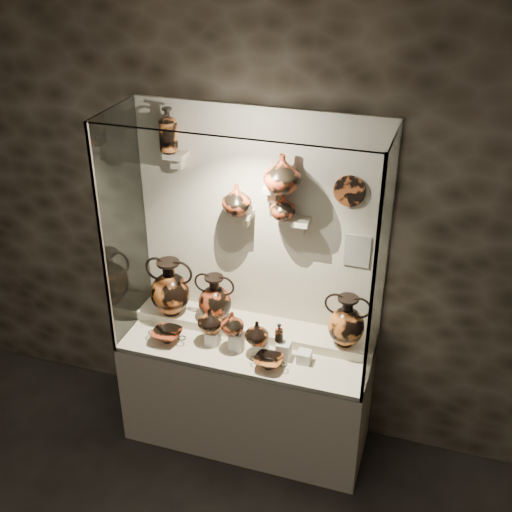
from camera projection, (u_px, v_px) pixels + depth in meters
The scene contains 35 objects.
wall_back at pixel (261, 224), 4.26m from camera, with size 5.00×0.02×3.20m, color #2E261C.
plinth at pixel (247, 394), 4.58m from camera, with size 1.70×0.60×0.80m, color beige.
front_tier at pixel (246, 347), 4.38m from camera, with size 1.68×0.58×0.03m, color beige.
rear_tier at pixel (254, 329), 4.50m from camera, with size 1.70×0.25×0.10m, color beige.
back_panel at pixel (260, 225), 4.26m from camera, with size 1.70×0.03×1.60m, color beige.
glass_front at pixel (229, 268), 3.75m from camera, with size 1.70×0.01×1.60m, color white.
glass_left at pixel (124, 227), 4.23m from camera, with size 0.01×0.60×1.60m, color white.
glass_right at pixel (381, 266), 3.77m from camera, with size 0.01×0.60×1.60m, color white.
glass_top at pixel (244, 121), 3.61m from camera, with size 1.70×0.60×0.01m, color white.
frame_post_left at pixel (102, 247), 3.98m from camera, with size 0.02×0.02×1.60m, color gray.
frame_post_right at pixel (372, 291), 3.53m from camera, with size 0.02×0.02×1.60m, color gray.
pedestal_a at pixel (213, 338), 4.36m from camera, with size 0.09×0.09×0.10m, color beige.
pedestal_b at pixel (237, 340), 4.31m from camera, with size 0.09×0.09×0.13m, color beige.
pedestal_c at pixel (261, 347), 4.27m from camera, with size 0.09×0.09×0.09m, color beige.
pedestal_d at pixel (284, 350), 4.22m from camera, with size 0.09×0.09×0.12m, color beige.
pedestal_e at pixel (304, 357), 4.19m from camera, with size 0.09×0.09×0.08m, color beige.
bracket_ul at pixel (176, 155), 4.13m from camera, with size 0.14×0.12×0.04m, color beige.
bracket_ca at pixel (242, 213), 4.18m from camera, with size 0.14×0.12×0.04m, color beige.
bracket_cb at pixel (272, 189), 4.03m from camera, with size 0.10×0.12×0.04m, color beige.
bracket_cc at pixel (299, 221), 4.07m from camera, with size 0.14×0.12×0.04m, color beige.
amphora_left at pixel (170, 287), 4.50m from camera, with size 0.34×0.34×0.42m, color #C16125, non-canonical shape.
amphora_mid at pixel (215, 298), 4.44m from camera, with size 0.28×0.28×0.35m, color #9D381B, non-canonical shape.
amphora_right at pixel (347, 321), 4.19m from camera, with size 0.29×0.29×0.36m, color #C16125, non-canonical shape.
jug_a at pixel (210, 320), 4.31m from camera, with size 0.17×0.17×0.17m, color #C16125.
jug_b at pixel (232, 323), 4.23m from camera, with size 0.16×0.16×0.16m, color #9D381B.
jug_c at pixel (257, 332), 4.20m from camera, with size 0.16×0.16×0.17m, color #C16125.
lekythos_small at pixel (279, 332), 4.17m from camera, with size 0.07×0.07×0.15m, color #9D381B, non-canonical shape.
kylix_left at pixel (167, 335), 4.39m from camera, with size 0.26×0.22×0.11m, color #9D381B, non-canonical shape.
kylix_right at pixel (269, 361), 4.14m from camera, with size 0.24×0.20×0.10m, color #C16125, non-canonical shape.
lekythos_tall at pixel (168, 128), 4.04m from camera, with size 0.13×0.13×0.33m, color #C16125, non-canonical shape.
ovoid_vase_a at pixel (237, 199), 4.09m from camera, with size 0.19×0.19×0.20m, color #9D381B.
ovoid_vase_b at pixel (282, 173), 3.88m from camera, with size 0.23×0.23×0.24m, color #9D381B.
ovoid_vase_c at pixel (283, 207), 4.03m from camera, with size 0.16×0.16×0.17m, color #9D381B.
wall_plate at pixel (350, 191), 3.92m from camera, with size 0.20×0.20×0.02m, color #98451E.
info_placard at pixel (357, 251), 4.10m from camera, with size 0.17×0.01×0.22m, color beige.
Camera 1 is at (1.15, -1.16, 3.47)m, focal length 45.00 mm.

